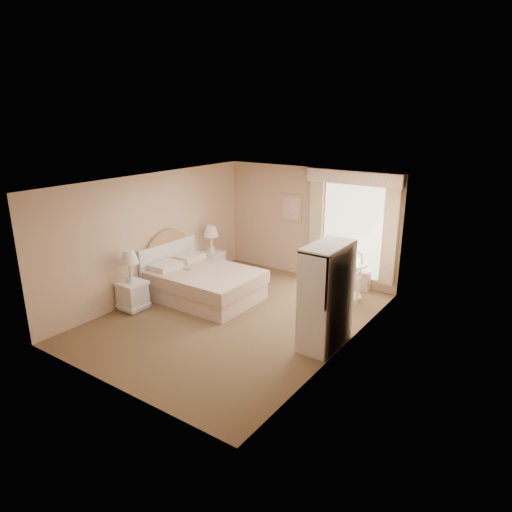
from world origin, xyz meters
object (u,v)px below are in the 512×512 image
Objects in this scene: nightstand_far at (212,257)px; cafe_chair at (350,271)px; round_table at (350,274)px; armoire at (326,304)px; nightstand_near at (132,288)px; bed at (202,282)px.

nightstand_far is 1.14× the size of cafe_chair.
armoire reaches higher than round_table.
nightstand_near is 3.76m from armoire.
nightstand_far is 3.20m from round_table.
nightstand_far reaches higher than nightstand_near.
nightstand_near is at bearing -152.73° from cafe_chair.
cafe_chair is 2.07m from armoire.
bed is at bearing -160.60° from cafe_chair.
armoire is (3.65, -1.50, 0.27)m from nightstand_far.
bed reaches higher than nightstand_near.
round_table is 0.44× the size of armoire.
bed reaches higher than nightstand_far.
bed is 1.79× the size of nightstand_far.
nightstand_near is at bearing -136.82° from round_table.
round_table is at bearing 35.91° from bed.
cafe_chair is at bearing 102.89° from armoire.
cafe_chair is at bearing 34.08° from bed.
nightstand_far is (0.00, 2.35, 0.00)m from nightstand_near.
nightstand_near is at bearing -166.92° from armoire.
nightstand_far is at bearing 90.00° from nightstand_near.
round_table is at bearing 101.29° from cafe_chair.
nightstand_far is (-0.72, 1.16, 0.10)m from bed.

